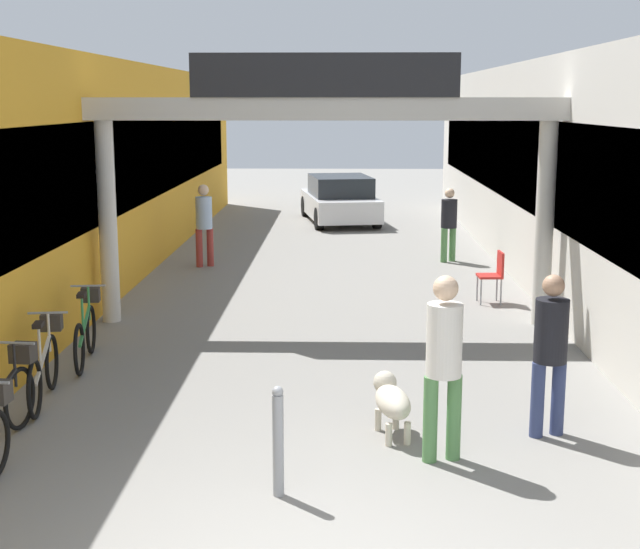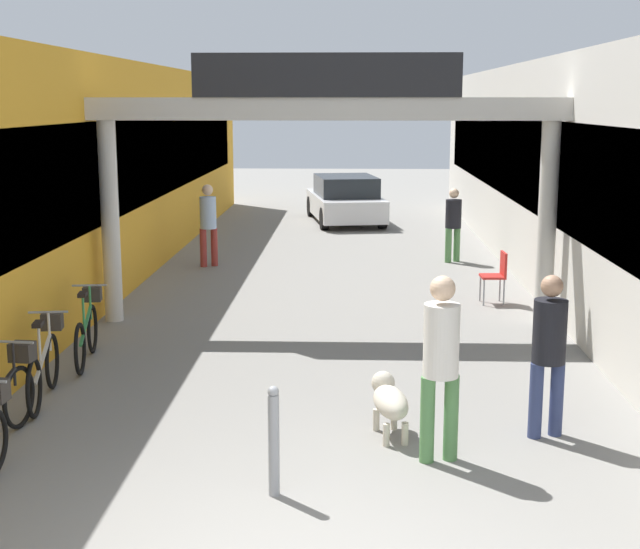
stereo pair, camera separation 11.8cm
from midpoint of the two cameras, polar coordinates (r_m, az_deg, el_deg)
The scene contains 14 objects.
storefront_left at distance 17.67m, azimuth -16.52°, elevation 6.25°, with size 3.00×26.00×4.13m.
storefront_right at distance 17.47m, azimuth 17.38°, elevation 6.15°, with size 3.00×26.00×4.13m.
arcade_sign_gateway at distance 13.52m, azimuth 0.05°, elevation 8.89°, with size 7.40×0.47×4.10m.
pedestrian_with_dog at distance 8.49m, azimuth 7.54°, elevation -5.15°, with size 0.42×0.42×1.82m.
pedestrian_companion at distance 9.35m, azimuth 14.19°, elevation -4.38°, with size 0.43×0.43×1.70m.
pedestrian_carrying_crate at distance 19.25m, azimuth 8.08°, elevation 3.46°, with size 0.47×0.47×1.58m.
pedestrian_elderly_walking at distance 18.65m, azimuth -7.61°, elevation 3.49°, with size 0.46×0.46×1.72m.
dog_on_leash at distance 9.28m, azimuth 4.21°, elevation -7.98°, with size 0.47×0.86×0.61m.
bicycle_black_second at distance 9.60m, azimuth -20.09°, elevation -7.65°, with size 0.46×1.69×0.98m.
bicycle_silver_third at distance 10.78m, azimuth -17.50°, elevation -5.45°, with size 0.46×1.68×0.98m.
bicycle_green_farthest at distance 12.20m, azimuth -15.01°, elevation -3.42°, with size 0.46×1.68×0.98m.
bollard_post_metal at distance 7.87m, azimuth -3.13°, elevation -10.56°, with size 0.10×0.10×1.00m.
cafe_chair_red_nearer at distance 15.44m, azimuth 10.88°, elevation 0.16°, with size 0.42×0.42×0.89m.
parked_car_white at distance 25.41m, azimuth 1.13°, elevation 4.80°, with size 2.39×4.24×1.33m.
Camera 1 is at (0.28, -5.76, 3.40)m, focal length 50.00 mm.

